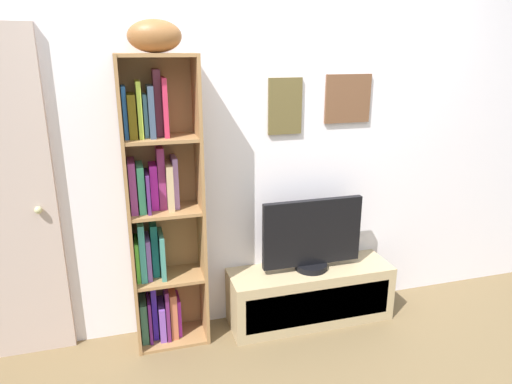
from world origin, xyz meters
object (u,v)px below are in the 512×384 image
object	(u,v)px
football	(154,36)
television	(312,236)
tv_stand	(310,294)
bookshelf	(158,213)

from	to	relation	value
football	television	bearing A→B (deg)	-2.29
football	tv_stand	size ratio (longest dim) A/B	0.26
bookshelf	football	bearing A→B (deg)	-38.31
tv_stand	television	distance (m)	0.44
tv_stand	television	size ratio (longest dim) A/B	1.64
football	television	world-z (taller)	football
bookshelf	football	distance (m)	1.03
television	tv_stand	bearing A→B (deg)	-90.00
football	television	size ratio (longest dim) A/B	0.43
bookshelf	tv_stand	xyz separation A→B (m)	(0.99, -0.07, -0.68)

